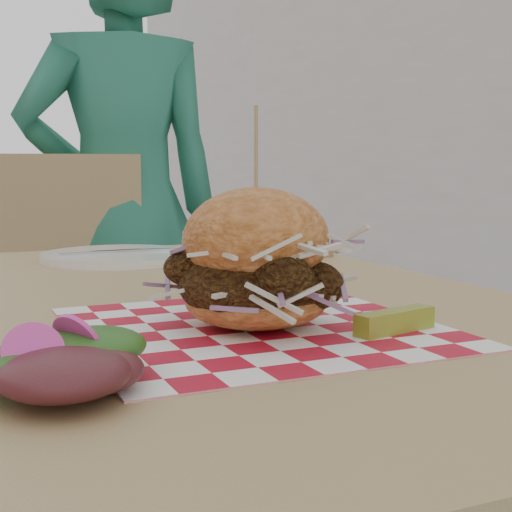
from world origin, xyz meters
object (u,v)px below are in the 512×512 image
object	(u,v)px
diner	(124,211)
patio_table	(188,356)
sandwich	(256,267)
patio_chair	(76,311)

from	to	relation	value
diner	patio_table	distance (m)	1.14
sandwich	patio_table	bearing A→B (deg)	92.24
diner	patio_chair	size ratio (longest dim) A/B	1.67
patio_table	diner	bearing A→B (deg)	80.82
diner	patio_table	bearing A→B (deg)	83.57
patio_table	patio_chair	bearing A→B (deg)	89.14
patio_table	patio_chair	size ratio (longest dim) A/B	1.26
diner	patio_table	world-z (taller)	diner
patio_table	sandwich	size ratio (longest dim) A/B	5.36
diner	patio_chair	bearing A→B (deg)	45.96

